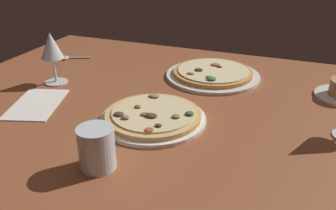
% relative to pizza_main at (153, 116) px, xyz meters
% --- Properties ---
extents(dining_table, '(1.50, 1.10, 0.04)m').
position_rel_pizza_main_xyz_m(dining_table, '(0.05, 0.08, -0.03)').
color(dining_table, brown).
rests_on(dining_table, ground).
extents(pizza_main, '(0.27, 0.27, 0.03)m').
position_rel_pizza_main_xyz_m(pizza_main, '(0.00, 0.00, 0.00)').
color(pizza_main, white).
rests_on(pizza_main, dining_table).
extents(pizza_side, '(0.31, 0.31, 0.03)m').
position_rel_pizza_main_xyz_m(pizza_side, '(0.06, 0.35, -0.00)').
color(pizza_side, silver).
rests_on(pizza_side, dining_table).
extents(wine_glass_near, '(0.07, 0.07, 0.16)m').
position_rel_pizza_main_xyz_m(wine_glass_near, '(-0.39, 0.13, 0.10)').
color(wine_glass_near, silver).
rests_on(wine_glass_near, dining_table).
extents(water_glass, '(0.08, 0.08, 0.09)m').
position_rel_pizza_main_xyz_m(water_glass, '(-0.03, -0.23, 0.03)').
color(water_glass, silver).
rests_on(water_glass, dining_table).
extents(paper_menu, '(0.18, 0.23, 0.00)m').
position_rel_pizza_main_xyz_m(paper_menu, '(-0.34, -0.03, -0.01)').
color(paper_menu, white).
rests_on(paper_menu, dining_table).
extents(spoon, '(0.11, 0.07, 0.01)m').
position_rel_pizza_main_xyz_m(spoon, '(-0.50, 0.34, -0.01)').
color(spoon, silver).
rests_on(spoon, dining_table).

